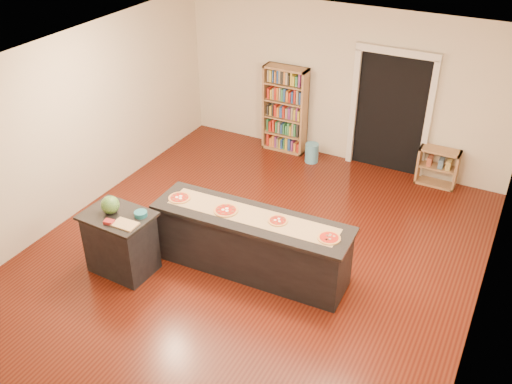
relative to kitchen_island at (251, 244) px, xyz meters
The scene contains 16 objects.
room 0.99m from the kitchen_island, 124.55° to the left, with size 6.00×7.00×2.80m.
doorway 3.82m from the kitchen_island, 78.30° to the left, with size 1.40×0.09×2.21m.
kitchen_island is the anchor object (origin of this frame).
side_counter 1.75m from the kitchen_island, 153.40° to the right, with size 0.91×0.66×0.90m.
bookshelf 3.71m from the kitchen_island, 108.18° to the left, with size 0.82×0.29×1.63m, color #A77C51.
low_shelf 3.91m from the kitchen_island, 63.96° to the left, with size 0.67×0.29×0.67m, color #A77C51.
waste_bin 3.33m from the kitchen_island, 98.46° to the left, with size 0.25×0.25×0.36m, color #57A0C2.
kraft_paper 0.44m from the kitchen_island, 92.03° to the left, with size 2.33×0.42×0.00m, color #99764E.
watermelon 1.92m from the kitchen_island, 154.92° to the right, with size 0.24×0.24×0.24m, color #144214.
cutting_board 1.67m from the kitchen_island, 145.03° to the right, with size 0.32×0.21×0.02m, color tan.
package_red 1.87m from the kitchen_island, 147.07° to the right, with size 0.13×0.09×0.04m, color maroon.
package_teal 1.51m from the kitchen_island, 152.43° to the right, with size 0.17×0.17×0.06m, color #195966.
pizza_a 1.17m from the kitchen_island, behind, with size 0.31×0.31×0.02m.
pizza_b 0.58m from the kitchen_island, behind, with size 0.31×0.31×0.02m.
pizza_c 0.58m from the kitchen_island, ahead, with size 0.25×0.25×0.02m.
pizza_d 1.17m from the kitchen_island, ahead, with size 0.27×0.27×0.02m.
Camera 1 is at (3.03, -5.62, 5.01)m, focal length 40.00 mm.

